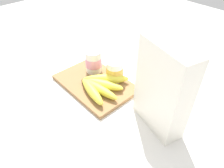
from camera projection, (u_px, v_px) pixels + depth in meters
name	position (u px, v px, depth m)	size (l,w,h in m)	color
ground_plane	(95.00, 85.00, 0.85)	(2.40, 2.40, 0.00)	silver
cutting_board	(95.00, 83.00, 0.85)	(0.31, 0.21, 0.02)	olive
cereal_box	(163.00, 89.00, 0.61)	(0.18, 0.07, 0.29)	white
yogurt_cup_front	(94.00, 61.00, 0.87)	(0.07, 0.07, 0.10)	white
yogurt_cup_back	(115.00, 70.00, 0.83)	(0.07, 0.07, 0.08)	white
banana_bunch	(101.00, 85.00, 0.80)	(0.19, 0.20, 0.04)	yellow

